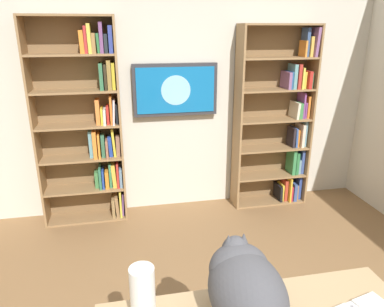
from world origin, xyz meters
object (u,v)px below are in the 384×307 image
bookshelf_left (281,121)px  wall_mounted_tv (175,90)px  bookshelf_right (89,124)px  coffee_mug (266,290)px  paper_towel_roll (143,294)px  cat (244,285)px

bookshelf_left → wall_mounted_tv: size_ratio=2.26×
bookshelf_right → coffee_mug: (-0.94, 2.40, -0.24)m
bookshelf_right → paper_towel_roll: 2.45m
wall_mounted_tv → bookshelf_left: bearing=176.0°
bookshelf_left → bookshelf_right: bearing=0.0°
cat → paper_towel_roll: bearing=-9.2°
bookshelf_left → coffee_mug: bookshelf_left is taller
bookshelf_right → paper_towel_roll: size_ratio=8.10×
cat → paper_towel_roll: cat is taller
bookshelf_left → bookshelf_right: size_ratio=0.96×
wall_mounted_tv → cat: size_ratio=1.46×
bookshelf_right → bookshelf_left: bearing=-180.0°
wall_mounted_tv → paper_towel_roll: (0.54, 2.50, -0.47)m
paper_towel_roll → bookshelf_right: bearing=-81.3°
bookshelf_right → wall_mounted_tv: 0.96m
bookshelf_right → wall_mounted_tv: (-0.91, -0.08, 0.31)m
bookshelf_left → coffee_mug: size_ratio=21.08×
cat → coffee_mug: bearing=-149.8°
bookshelf_left → paper_towel_roll: 2.97m
wall_mounted_tv → cat: 2.61m
bookshelf_right → cat: 2.61m
wall_mounted_tv → coffee_mug: bearing=90.9°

